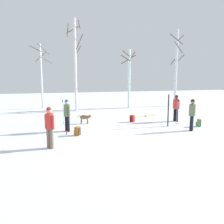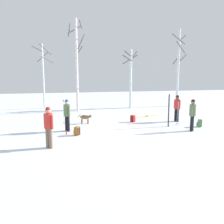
{
  "view_description": "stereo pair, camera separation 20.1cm",
  "coord_description": "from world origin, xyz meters",
  "px_view_note": "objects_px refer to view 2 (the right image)",
  "views": [
    {
      "loc": [
        -3.71,
        -10.27,
        2.97
      ],
      "look_at": [
        -0.47,
        1.71,
        1.0
      ],
      "focal_mm": 37.28,
      "sensor_mm": 36.0,
      "label": 1
    },
    {
      "loc": [
        -3.51,
        -10.32,
        2.97
      ],
      "look_at": [
        -0.47,
        1.71,
        1.0
      ],
      "focal_mm": 37.28,
      "sensor_mm": 36.0,
      "label": 2
    }
  ],
  "objects_px": {
    "ski_pair_lying_0": "(146,116)",
    "birch_tree_3": "(131,77)",
    "ski_poles_0": "(64,111)",
    "backpack_2": "(133,119)",
    "person_0": "(49,125)",
    "backpack_0": "(77,131)",
    "ski_pair_planted_0": "(169,111)",
    "birch_tree_4": "(178,66)",
    "water_bottle_0": "(66,133)",
    "ski_poles_1": "(178,111)",
    "person_3": "(177,106)",
    "backpack_1": "(199,123)",
    "person_2": "(67,113)",
    "dog": "(86,117)",
    "birch_tree_1": "(43,74)",
    "birch_tree_2": "(77,63)",
    "person_1": "(193,113)"
  },
  "relations": [
    {
      "from": "ski_pair_lying_0",
      "to": "birch_tree_3",
      "type": "height_order",
      "value": "birch_tree_3"
    },
    {
      "from": "ski_poles_0",
      "to": "backpack_2",
      "type": "xyz_separation_m",
      "value": [
        4.31,
        -0.5,
        -0.58
      ]
    },
    {
      "from": "person_0",
      "to": "backpack_0",
      "type": "height_order",
      "value": "person_0"
    },
    {
      "from": "ski_pair_planted_0",
      "to": "backpack_0",
      "type": "xyz_separation_m",
      "value": [
        -5.38,
        -0.73,
        -0.73
      ]
    },
    {
      "from": "person_0",
      "to": "birch_tree_4",
      "type": "bearing_deg",
      "value": 41.96
    },
    {
      "from": "backpack_2",
      "to": "person_0",
      "type": "bearing_deg",
      "value": -140.41
    },
    {
      "from": "backpack_2",
      "to": "water_bottle_0",
      "type": "xyz_separation_m",
      "value": [
        -4.3,
        -2.17,
        -0.11
      ]
    },
    {
      "from": "ski_poles_1",
      "to": "water_bottle_0",
      "type": "height_order",
      "value": "ski_poles_1"
    },
    {
      "from": "ski_poles_1",
      "to": "person_3",
      "type": "bearing_deg",
      "value": 63.98
    },
    {
      "from": "person_3",
      "to": "birch_tree_3",
      "type": "xyz_separation_m",
      "value": [
        -0.92,
        6.67,
        1.82
      ]
    },
    {
      "from": "ski_pair_planted_0",
      "to": "birch_tree_3",
      "type": "xyz_separation_m",
      "value": [
        0.32,
        7.91,
        1.86
      ]
    },
    {
      "from": "ski_pair_planted_0",
      "to": "ski_pair_lying_0",
      "type": "bearing_deg",
      "value": 89.32
    },
    {
      "from": "backpack_2",
      "to": "person_3",
      "type": "bearing_deg",
      "value": -9.91
    },
    {
      "from": "person_3",
      "to": "ski_poles_1",
      "type": "xyz_separation_m",
      "value": [
        -0.48,
        -0.97,
        -0.16
      ]
    },
    {
      "from": "person_3",
      "to": "ski_pair_lying_0",
      "type": "distance_m",
      "value": 2.66
    },
    {
      "from": "birch_tree_3",
      "to": "backpack_0",
      "type": "bearing_deg",
      "value": -123.4
    },
    {
      "from": "backpack_1",
      "to": "birch_tree_4",
      "type": "bearing_deg",
      "value": 68.3
    },
    {
      "from": "person_2",
      "to": "dog",
      "type": "xyz_separation_m",
      "value": [
        1.21,
        1.7,
        -0.59
      ]
    },
    {
      "from": "ski_pair_planted_0",
      "to": "birch_tree_1",
      "type": "relative_size",
      "value": 0.33
    },
    {
      "from": "birch_tree_4",
      "to": "ski_poles_0",
      "type": "bearing_deg",
      "value": -151.75
    },
    {
      "from": "person_0",
      "to": "dog",
      "type": "height_order",
      "value": "person_0"
    },
    {
      "from": "backpack_0",
      "to": "birch_tree_3",
      "type": "xyz_separation_m",
      "value": [
        5.7,
        8.64,
        2.58
      ]
    },
    {
      "from": "backpack_2",
      "to": "ski_pair_planted_0",
      "type": "bearing_deg",
      "value": -47.75
    },
    {
      "from": "person_3",
      "to": "backpack_0",
      "type": "bearing_deg",
      "value": -163.39
    },
    {
      "from": "person_0",
      "to": "ski_pair_planted_0",
      "type": "height_order",
      "value": "ski_pair_planted_0"
    },
    {
      "from": "birch_tree_2",
      "to": "person_3",
      "type": "bearing_deg",
      "value": -46.18
    },
    {
      "from": "person_0",
      "to": "person_2",
      "type": "bearing_deg",
      "value": 72.01
    },
    {
      "from": "person_1",
      "to": "backpack_2",
      "type": "height_order",
      "value": "person_1"
    },
    {
      "from": "birch_tree_4",
      "to": "person_2",
      "type": "bearing_deg",
      "value": -144.28
    },
    {
      "from": "ski_poles_1",
      "to": "water_bottle_0",
      "type": "xyz_separation_m",
      "value": [
        -6.65,
        -0.7,
        -0.72
      ]
    },
    {
      "from": "person_0",
      "to": "ski_pair_planted_0",
      "type": "bearing_deg",
      "value": 20.42
    },
    {
      "from": "person_1",
      "to": "birch_tree_3",
      "type": "relative_size",
      "value": 0.33
    },
    {
      "from": "ski_poles_1",
      "to": "birch_tree_4",
      "type": "height_order",
      "value": "birch_tree_4"
    },
    {
      "from": "birch_tree_2",
      "to": "ski_poles_1",
      "type": "bearing_deg",
      "value": -52.86
    },
    {
      "from": "person_1",
      "to": "backpack_2",
      "type": "bearing_deg",
      "value": 126.89
    },
    {
      "from": "ski_poles_0",
      "to": "birch_tree_1",
      "type": "bearing_deg",
      "value": 100.52
    },
    {
      "from": "ski_pair_lying_0",
      "to": "water_bottle_0",
      "type": "relative_size",
      "value": 9.02
    },
    {
      "from": "person_3",
      "to": "person_0",
      "type": "bearing_deg",
      "value": -154.79
    },
    {
      "from": "person_2",
      "to": "backpack_1",
      "type": "relative_size",
      "value": 3.9
    },
    {
      "from": "person_0",
      "to": "backpack_0",
      "type": "distance_m",
      "value": 2.32
    },
    {
      "from": "person_0",
      "to": "water_bottle_0",
      "type": "bearing_deg",
      "value": 68.68
    },
    {
      "from": "water_bottle_0",
      "to": "birch_tree_2",
      "type": "height_order",
      "value": "birch_tree_2"
    },
    {
      "from": "dog",
      "to": "ski_pair_planted_0",
      "type": "xyz_separation_m",
      "value": [
        4.57,
        -1.99,
        0.55
      ]
    },
    {
      "from": "ski_poles_0",
      "to": "backpack_1",
      "type": "distance_m",
      "value": 8.1
    },
    {
      "from": "ski_poles_0",
      "to": "backpack_0",
      "type": "distance_m",
      "value": 3.06
    },
    {
      "from": "ski_pair_lying_0",
      "to": "backpack_2",
      "type": "height_order",
      "value": "backpack_2"
    },
    {
      "from": "person_3",
      "to": "backpack_1",
      "type": "height_order",
      "value": "person_3"
    },
    {
      "from": "ski_poles_0",
      "to": "birch_tree_3",
      "type": "relative_size",
      "value": 0.29
    },
    {
      "from": "ski_pair_lying_0",
      "to": "person_0",
      "type": "bearing_deg",
      "value": -138.76
    },
    {
      "from": "person_2",
      "to": "birch_tree_1",
      "type": "distance_m",
      "value": 9.66
    }
  ]
}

